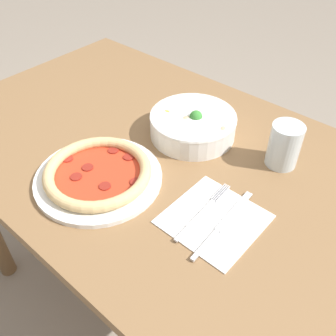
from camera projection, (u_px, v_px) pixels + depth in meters
ground_plane at (155, 293)px, 1.43m from camera, size 8.00×8.00×0.00m
dining_table at (149, 176)px, 1.03m from camera, size 1.17×0.76×0.72m
pizza at (98, 174)px, 0.84m from camera, size 0.29×0.29×0.04m
bowl at (193, 124)px, 0.96m from camera, size 0.22×0.22×0.08m
napkin at (214, 219)px, 0.76m from camera, size 0.18×0.18×0.00m
fork at (203, 212)px, 0.77m from camera, size 0.02×0.19×0.00m
knife at (221, 227)px, 0.74m from camera, size 0.02×0.22×0.01m
glass at (284, 145)px, 0.86m from camera, size 0.07×0.07×0.11m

